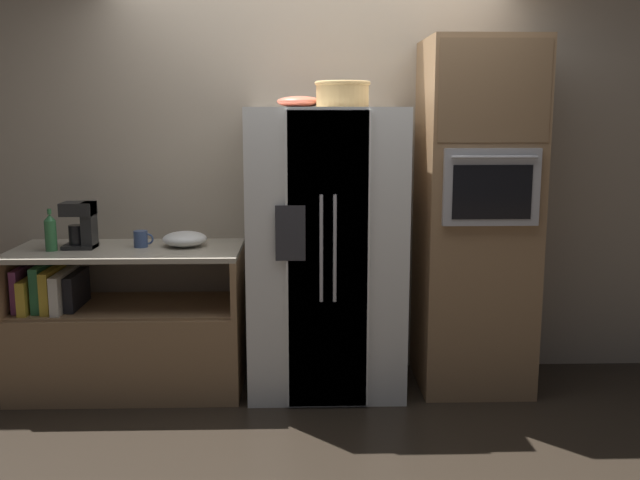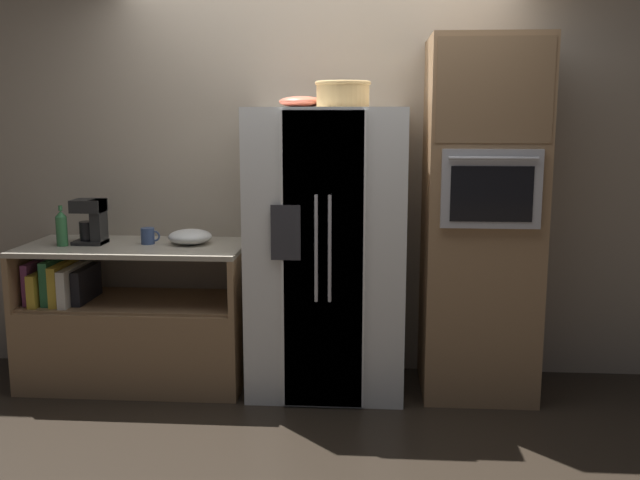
{
  "view_description": "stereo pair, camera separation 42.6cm",
  "coord_description": "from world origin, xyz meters",
  "px_view_note": "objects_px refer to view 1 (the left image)",
  "views": [
    {
      "loc": [
        -0.08,
        -4.22,
        1.69
      ],
      "look_at": [
        0.04,
        -0.03,
        0.96
      ],
      "focal_mm": 40.0,
      "sensor_mm": 36.0,
      "label": 1
    },
    {
      "loc": [
        0.34,
        -4.21,
        1.69
      ],
      "look_at": [
        0.04,
        -0.03,
        0.96
      ],
      "focal_mm": 40.0,
      "sensor_mm": 36.0,
      "label": 2
    }
  ],
  "objects_px": {
    "wall_oven": "(475,217)",
    "coffee_maker": "(82,223)",
    "refrigerator": "(326,251)",
    "mug": "(141,239)",
    "mixing_bowl": "(185,239)",
    "wicker_basket": "(343,93)",
    "bottle_tall": "(51,232)",
    "fruit_bowl": "(299,102)"
  },
  "relations": [
    {
      "from": "bottle_tall",
      "to": "coffee_maker",
      "type": "xyz_separation_m",
      "value": [
        0.17,
        0.08,
        0.04
      ]
    },
    {
      "from": "mug",
      "to": "mixing_bowl",
      "type": "bearing_deg",
      "value": 4.16
    },
    {
      "from": "refrigerator",
      "to": "mixing_bowl",
      "type": "distance_m",
      "value": 0.87
    },
    {
      "from": "fruit_bowl",
      "to": "bottle_tall",
      "type": "distance_m",
      "value": 1.68
    },
    {
      "from": "fruit_bowl",
      "to": "mixing_bowl",
      "type": "distance_m",
      "value": 1.1
    },
    {
      "from": "bottle_tall",
      "to": "coffee_maker",
      "type": "distance_m",
      "value": 0.19
    },
    {
      "from": "wall_oven",
      "to": "coffee_maker",
      "type": "xyz_separation_m",
      "value": [
        -2.4,
        -0.0,
        -0.03
      ]
    },
    {
      "from": "mug",
      "to": "coffee_maker",
      "type": "xyz_separation_m",
      "value": [
        -0.35,
        -0.02,
        0.1
      ]
    },
    {
      "from": "wall_oven",
      "to": "coffee_maker",
      "type": "relative_size",
      "value": 7.59
    },
    {
      "from": "refrigerator",
      "to": "wall_oven",
      "type": "height_order",
      "value": "wall_oven"
    },
    {
      "from": "refrigerator",
      "to": "bottle_tall",
      "type": "xyz_separation_m",
      "value": [
        -1.64,
        -0.05,
        0.14
      ]
    },
    {
      "from": "refrigerator",
      "to": "coffee_maker",
      "type": "distance_m",
      "value": 1.49
    },
    {
      "from": "mixing_bowl",
      "to": "refrigerator",
      "type": "bearing_deg",
      "value": -4.74
    },
    {
      "from": "wall_oven",
      "to": "coffee_maker",
      "type": "height_order",
      "value": "wall_oven"
    },
    {
      "from": "refrigerator",
      "to": "fruit_bowl",
      "type": "relative_size",
      "value": 6.46
    },
    {
      "from": "wall_oven",
      "to": "mug",
      "type": "distance_m",
      "value": 2.06
    },
    {
      "from": "wicker_basket",
      "to": "fruit_bowl",
      "type": "height_order",
      "value": "wicker_basket"
    },
    {
      "from": "mixing_bowl",
      "to": "mug",
      "type": "bearing_deg",
      "value": -175.84
    },
    {
      "from": "bottle_tall",
      "to": "wicker_basket",
      "type": "bearing_deg",
      "value": -0.68
    },
    {
      "from": "wall_oven",
      "to": "mug",
      "type": "height_order",
      "value": "wall_oven"
    },
    {
      "from": "wall_oven",
      "to": "refrigerator",
      "type": "bearing_deg",
      "value": -178.1
    },
    {
      "from": "refrigerator",
      "to": "mug",
      "type": "height_order",
      "value": "refrigerator"
    },
    {
      "from": "refrigerator",
      "to": "coffee_maker",
      "type": "relative_size",
      "value": 6.16
    },
    {
      "from": "mug",
      "to": "coffee_maker",
      "type": "relative_size",
      "value": 0.43
    },
    {
      "from": "wall_oven",
      "to": "wicker_basket",
      "type": "bearing_deg",
      "value": -173.0
    },
    {
      "from": "mug",
      "to": "wicker_basket",
      "type": "bearing_deg",
      "value": -5.78
    },
    {
      "from": "mug",
      "to": "mixing_bowl",
      "type": "relative_size",
      "value": 0.45
    },
    {
      "from": "wicker_basket",
      "to": "mug",
      "type": "height_order",
      "value": "wicker_basket"
    },
    {
      "from": "wall_oven",
      "to": "bottle_tall",
      "type": "bearing_deg",
      "value": -178.19
    },
    {
      "from": "refrigerator",
      "to": "mixing_bowl",
      "type": "height_order",
      "value": "refrigerator"
    },
    {
      "from": "fruit_bowl",
      "to": "bottle_tall",
      "type": "bearing_deg",
      "value": -176.95
    },
    {
      "from": "bottle_tall",
      "to": "mug",
      "type": "relative_size",
      "value": 2.08
    },
    {
      "from": "wicker_basket",
      "to": "mixing_bowl",
      "type": "bearing_deg",
      "value": 171.53
    },
    {
      "from": "wall_oven",
      "to": "wicker_basket",
      "type": "distance_m",
      "value": 1.12
    },
    {
      "from": "wicker_basket",
      "to": "wall_oven",
      "type": "bearing_deg",
      "value": 7.0
    },
    {
      "from": "wicker_basket",
      "to": "bottle_tall",
      "type": "bearing_deg",
      "value": 179.32
    },
    {
      "from": "refrigerator",
      "to": "bottle_tall",
      "type": "distance_m",
      "value": 1.65
    },
    {
      "from": "wicker_basket",
      "to": "mug",
      "type": "distance_m",
      "value": 1.51
    },
    {
      "from": "refrigerator",
      "to": "mixing_bowl",
      "type": "bearing_deg",
      "value": 175.26
    },
    {
      "from": "refrigerator",
      "to": "bottle_tall",
      "type": "relative_size",
      "value": 6.87
    },
    {
      "from": "wall_oven",
      "to": "coffee_maker",
      "type": "bearing_deg",
      "value": -179.99
    },
    {
      "from": "mixing_bowl",
      "to": "fruit_bowl",
      "type": "bearing_deg",
      "value": -3.49
    }
  ]
}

